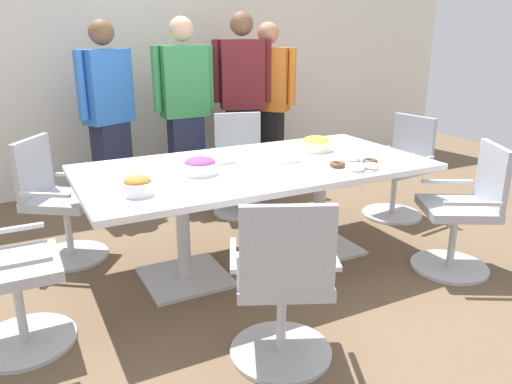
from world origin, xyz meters
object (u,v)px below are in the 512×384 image
object	(u,v)px
office_chair_5	(464,216)
napkin_pile	(222,157)
person_standing_3	(268,103)
snack_bowl_pretzels	(138,186)
snack_bowl_chips_yellow	(316,144)
person_standing_2	(242,100)
office_chair_2	(59,207)
office_chair_3	(3,279)
plate_stack	(286,159)
office_chair_0	(399,172)
conference_table	(256,182)
office_chair_4	(283,290)
office_chair_1	(241,169)
donut_platter	(354,164)
person_standing_0	(109,114)
snack_bowl_candy_mix	(200,166)
person_standing_1	(185,108)

from	to	relation	value
office_chair_5	napkin_pile	world-z (taller)	office_chair_5
person_standing_3	office_chair_5	bearing A→B (deg)	141.66
person_standing_3	snack_bowl_pretzels	xyz separation A→B (m)	(-1.93, -2.03, -0.10)
office_chair_5	snack_bowl_chips_yellow	bearing A→B (deg)	64.35
person_standing_3	snack_bowl_pretzels	distance (m)	2.80
person_standing_2	person_standing_3	xyz separation A→B (m)	(0.32, 0.03, -0.06)
office_chair_2	snack_bowl_chips_yellow	size ratio (longest dim) A/B	3.76
office_chair_3	person_standing_3	world-z (taller)	person_standing_3
office_chair_5	plate_stack	bearing A→B (deg)	82.97
plate_stack	office_chair_5	bearing A→B (deg)	-36.19
office_chair_0	napkin_pile	xyz separation A→B (m)	(-1.81, -0.14, 0.38)
conference_table	office_chair_4	bearing A→B (deg)	-110.54
conference_table	office_chair_1	xyz separation A→B (m)	(0.39, 1.07, -0.22)
conference_table	snack_bowl_chips_yellow	xyz separation A→B (m)	(0.61, 0.16, 0.18)
office_chair_5	donut_platter	bearing A→B (deg)	89.26
office_chair_2	donut_platter	bearing A→B (deg)	93.29
office_chair_2	snack_bowl_pretzels	bearing A→B (deg)	53.11
plate_stack	office_chair_4	bearing A→B (deg)	-120.99
office_chair_5	snack_bowl_pretzels	distance (m)	2.23
office_chair_4	person_standing_0	world-z (taller)	person_standing_0
office_chair_1	person_standing_0	size ratio (longest dim) A/B	0.52
office_chair_2	snack_bowl_candy_mix	distance (m)	1.21
office_chair_2	person_standing_1	xyz separation A→B (m)	(1.31, 0.89, 0.52)
conference_table	person_standing_0	xyz separation A→B (m)	(-0.65, 1.71, 0.28)
office_chair_5	person_standing_2	bearing A→B (deg)	41.46
person_standing_3	office_chair_2	bearing A→B (deg)	70.09
office_chair_4	napkin_pile	xyz separation A→B (m)	(0.22, 1.24, 0.38)
conference_table	plate_stack	world-z (taller)	plate_stack
office_chair_1	snack_bowl_pretzels	size ratio (longest dim) A/B	5.22
person_standing_1	snack_bowl_pretzels	size ratio (longest dim) A/B	10.14
donut_platter	snack_bowl_chips_yellow	bearing A→B (deg)	85.59
person_standing_2	plate_stack	size ratio (longest dim) A/B	8.87
office_chair_4	plate_stack	bearing A→B (deg)	83.56
person_standing_3	office_chair_0	bearing A→B (deg)	159.52
office_chair_4	person_standing_0	distance (m)	2.83
conference_table	person_standing_1	bearing A→B (deg)	87.70
office_chair_0	office_chair_4	world-z (taller)	same
office_chair_0	person_standing_1	distance (m)	2.12
office_chair_0	snack_bowl_candy_mix	world-z (taller)	office_chair_0
office_chair_3	donut_platter	size ratio (longest dim) A/B	2.53
person_standing_1	napkin_pile	xyz separation A→B (m)	(-0.25, -1.46, -0.14)
person_standing_0	snack_bowl_chips_yellow	distance (m)	1.99
office_chair_3	snack_bowl_candy_mix	xyz separation A→B (m)	(1.20, 0.26, 0.40)
person_standing_0	person_standing_3	xyz separation A→B (m)	(1.68, 0.03, -0.01)
snack_bowl_candy_mix	snack_bowl_pretzels	xyz separation A→B (m)	(-0.47, -0.25, 0.00)
person_standing_2	conference_table	bearing A→B (deg)	83.33
office_chair_1	person_standing_1	world-z (taller)	person_standing_1
office_chair_2	office_chair_4	world-z (taller)	same
snack_bowl_chips_yellow	office_chair_0	bearing A→B (deg)	8.18
person_standing_0	person_standing_2	distance (m)	1.36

